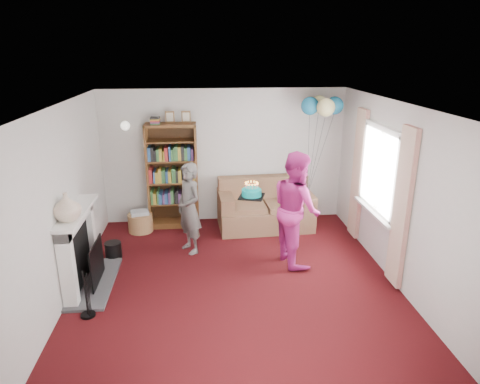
{
  "coord_description": "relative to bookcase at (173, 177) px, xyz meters",
  "views": [
    {
      "loc": [
        -0.44,
        -5.3,
        3.17
      ],
      "look_at": [
        0.12,
        0.6,
        1.18
      ],
      "focal_mm": 32.0,
      "sensor_mm": 36.0,
      "label": 1
    }
  ],
  "objects": [
    {
      "name": "wall_right",
      "position": [
        3.22,
        -2.3,
        0.31
      ],
      "size": [
        0.02,
        5.0,
        2.5
      ],
      "primitive_type": "cube",
      "color": "silver",
      "rests_on": "ground"
    },
    {
      "name": "wall_left",
      "position": [
        -1.3,
        -2.3,
        0.31
      ],
      "size": [
        0.02,
        5.0,
        2.5
      ],
      "primitive_type": "cube",
      "color": "silver",
      "rests_on": "ground"
    },
    {
      "name": "birthday_cake",
      "position": [
        1.25,
        -1.69,
        0.21
      ],
      "size": [
        0.35,
        0.35,
        0.22
      ],
      "rotation": [
        0.0,
        0.0,
        -0.3
      ],
      "color": "black",
      "rests_on": "ground"
    },
    {
      "name": "wall_sconce",
      "position": [
        -0.79,
        0.06,
        0.94
      ],
      "size": [
        0.16,
        0.23,
        0.16
      ],
      "color": "gold",
      "rests_on": "ground"
    },
    {
      "name": "wicker_basket",
      "position": [
        -0.61,
        -0.28,
        -0.76
      ],
      "size": [
        0.44,
        0.44,
        0.39
      ],
      "rotation": [
        0.0,
        0.0,
        0.25
      ],
      "color": "#A5744D",
      "rests_on": "ground"
    },
    {
      "name": "ceiling",
      "position": [
        0.96,
        -2.3,
        1.56
      ],
      "size": [
        4.5,
        5.0,
        0.01
      ],
      "primitive_type": "cube",
      "color": "white",
      "rests_on": "wall_back"
    },
    {
      "name": "balloons",
      "position": [
        2.67,
        -0.19,
        1.28
      ],
      "size": [
        0.76,
        0.76,
        1.71
      ],
      "color": "#3F3F3F",
      "rests_on": "ground"
    },
    {
      "name": "person_striped",
      "position": [
        0.31,
        -1.17,
        -0.2
      ],
      "size": [
        0.58,
        0.65,
        1.49
      ],
      "primitive_type": "imported",
      "rotation": [
        0.0,
        0.0,
        -1.04
      ],
      "color": "black",
      "rests_on": "ground"
    },
    {
      "name": "sofa",
      "position": [
        1.68,
        -0.23,
        -0.6
      ],
      "size": [
        1.7,
        0.9,
        0.9
      ],
      "rotation": [
        0.0,
        0.0,
        0.05
      ],
      "color": "brown",
      "rests_on": "ground"
    },
    {
      "name": "fireplace",
      "position": [
        -1.13,
        -2.11,
        -0.43
      ],
      "size": [
        0.55,
        1.8,
        1.12
      ],
      "color": "#3F3F42",
      "rests_on": "ground"
    },
    {
      "name": "ground",
      "position": [
        0.96,
        -2.3,
        -0.94
      ],
      "size": [
        5.0,
        5.0,
        0.0
      ],
      "primitive_type": "plane",
      "color": "black",
      "rests_on": "ground"
    },
    {
      "name": "mantel_vase",
      "position": [
        -1.16,
        -2.45,
        0.36
      ],
      "size": [
        0.45,
        0.45,
        0.36
      ],
      "primitive_type": "imported",
      "rotation": [
        0.0,
        0.0,
        0.37
      ],
      "color": "beige",
      "rests_on": "fireplace"
    },
    {
      "name": "window_bay",
      "position": [
        3.17,
        -1.7,
        0.26
      ],
      "size": [
        0.14,
        2.02,
        2.2
      ],
      "color": "white",
      "rests_on": "ground"
    },
    {
      "name": "wall_back",
      "position": [
        0.96,
        0.21,
        0.31
      ],
      "size": [
        4.5,
        0.02,
        2.5
      ],
      "primitive_type": "cube",
      "color": "silver",
      "rests_on": "ground"
    },
    {
      "name": "bookcase",
      "position": [
        0.0,
        0.0,
        0.0
      ],
      "size": [
        0.91,
        0.42,
        2.13
      ],
      "color": "#472B14",
      "rests_on": "ground"
    },
    {
      "name": "person_magenta",
      "position": [
        1.94,
        -1.66,
        -0.06
      ],
      "size": [
        0.82,
        0.97,
        1.75
      ],
      "primitive_type": "imported",
      "rotation": [
        0.0,
        0.0,
        1.77
      ],
      "color": "#B7247A",
      "rests_on": "ground"
    }
  ]
}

